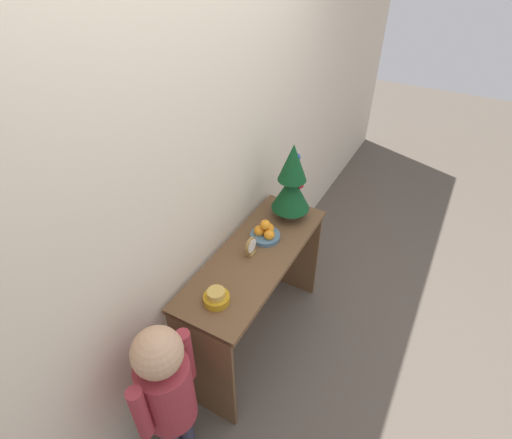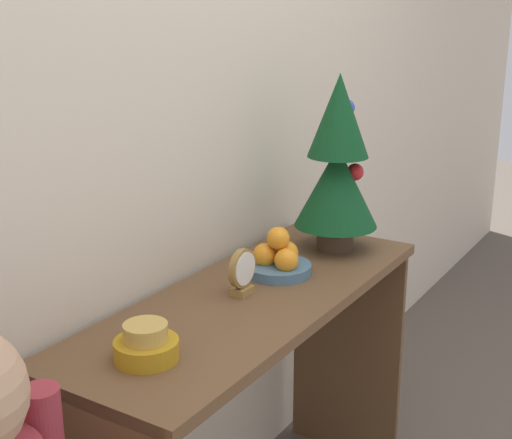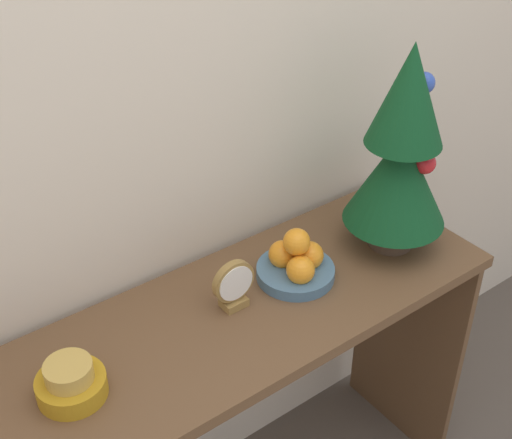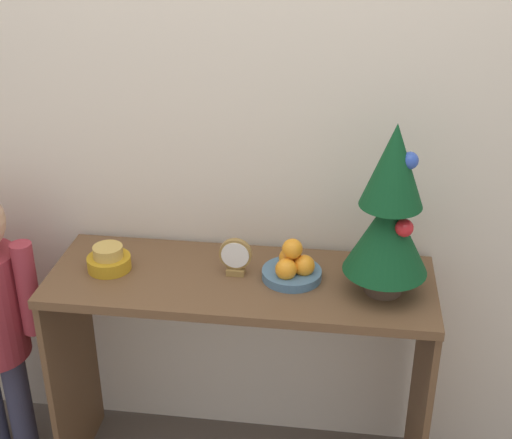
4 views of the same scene
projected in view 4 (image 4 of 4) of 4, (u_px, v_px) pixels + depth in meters
name	position (u px, v px, depth m)	size (l,w,h in m)	color
back_wall	(251.00, 116.00, 2.26)	(7.00, 0.05, 2.50)	beige
console_table	(241.00, 328.00, 2.31)	(1.21, 0.43, 0.81)	brown
mini_tree	(390.00, 213.00, 2.04)	(0.25, 0.25, 0.53)	#4C3828
fruit_bowl	(292.00, 267.00, 2.20)	(0.19, 0.19, 0.14)	#476B84
singing_bowl	(109.00, 260.00, 2.26)	(0.14, 0.14, 0.08)	#B78419
desk_clock	(236.00, 257.00, 2.22)	(0.10, 0.04, 0.12)	olive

